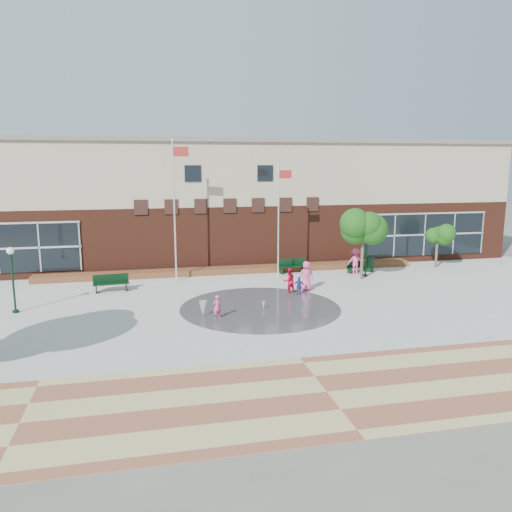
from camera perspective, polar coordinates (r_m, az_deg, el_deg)
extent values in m
plane|color=#666056|center=(23.53, 2.10, -8.00)|extent=(120.00, 120.00, 0.00)
cube|color=#A8A8A0|center=(27.25, 0.00, -5.37)|extent=(46.00, 18.00, 0.01)
cube|color=#94543A|center=(17.33, 8.09, -15.15)|extent=(46.00, 6.00, 0.01)
cylinder|color=#383A3D|center=(26.31, 0.47, -5.96)|extent=(8.40, 8.40, 0.01)
cube|color=#542518|center=(39.83, -4.16, 3.00)|extent=(44.00, 10.00, 4.50)
cube|color=tan|center=(39.49, -4.25, 9.48)|extent=(44.00, 10.00, 4.50)
cube|color=slate|center=(39.52, -4.30, 12.82)|extent=(44.40, 10.40, 0.30)
cube|color=black|center=(40.18, 18.65, 2.34)|extent=(10.00, 0.12, 3.19)
cube|color=black|center=(34.21, -7.24, 9.34)|extent=(1.10, 0.10, 1.10)
cube|color=black|center=(35.02, 1.04, 9.45)|extent=(1.10, 0.10, 1.10)
cube|color=maroon|center=(34.48, -2.70, -1.97)|extent=(26.00, 1.20, 0.40)
cylinder|color=silver|center=(31.78, -9.30, 4.88)|extent=(0.11, 0.11, 8.83)
sphere|color=silver|center=(31.65, -9.55, 12.95)|extent=(0.17, 0.17, 0.17)
cube|color=#A22421|center=(31.61, -8.62, 11.72)|extent=(0.97, 0.12, 0.59)
cylinder|color=silver|center=(32.21, 2.58, 3.77)|extent=(0.09, 0.09, 7.35)
sphere|color=silver|center=(31.98, 2.63, 10.40)|extent=(0.15, 0.15, 0.15)
cube|color=#A22421|center=(32.11, 3.36, 9.30)|extent=(0.85, 0.04, 0.52)
cylinder|color=black|center=(27.89, -26.00, -2.87)|extent=(0.11, 0.11, 3.05)
cylinder|color=black|center=(28.23, -25.76, -5.74)|extent=(0.32, 0.32, 0.14)
sphere|color=white|center=(27.57, -26.28, 0.54)|extent=(0.36, 0.36, 0.36)
cylinder|color=black|center=(33.95, 12.46, 0.20)|extent=(0.11, 0.11, 3.04)
cylinder|color=black|center=(34.24, 12.36, -2.18)|extent=(0.32, 0.32, 0.14)
sphere|color=white|center=(33.70, 12.58, 3.02)|extent=(0.36, 0.36, 0.36)
cube|color=black|center=(30.59, -16.23, -3.04)|extent=(2.09, 0.75, 0.07)
cube|color=black|center=(30.77, -16.27, -2.47)|extent=(2.04, 0.24, 0.51)
cube|color=black|center=(34.36, 4.19, -1.18)|extent=(2.05, 0.73, 0.07)
cube|color=black|center=(34.53, 4.04, -0.68)|extent=(2.01, 0.23, 0.50)
cube|color=black|center=(35.25, 11.37, -1.26)|extent=(1.57, 1.01, 0.05)
cube|color=black|center=(35.34, 11.16, -0.90)|extent=(1.42, 0.66, 0.38)
cylinder|color=black|center=(35.73, 12.80, -0.95)|extent=(0.61, 0.61, 1.02)
cylinder|color=black|center=(35.63, 12.84, -0.11)|extent=(0.65, 0.65, 0.06)
cylinder|color=#4A3C30|center=(33.11, 12.03, -0.21)|extent=(0.19, 0.19, 2.85)
cylinder|color=#4A3C30|center=(38.43, 19.92, 0.23)|extent=(0.17, 0.17, 2.01)
cone|color=white|center=(24.99, -6.07, -6.93)|extent=(0.40, 0.40, 0.77)
cone|color=white|center=(26.08, 0.86, -6.12)|extent=(0.17, 0.17, 0.39)
imported|color=#DC4781|center=(24.44, -4.48, -5.85)|extent=(0.50, 0.40, 1.19)
imported|color=#BC082C|center=(29.04, 3.81, -2.85)|extent=(0.85, 0.73, 1.52)
imported|color=#DA4F7F|center=(29.75, 5.78, -2.29)|extent=(0.89, 0.60, 1.79)
imported|color=#2B2D9E|center=(28.74, 4.95, -3.45)|extent=(0.69, 0.52, 1.09)
imported|color=#E4488A|center=(34.67, 11.28, -0.60)|extent=(1.26, 0.89, 1.78)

